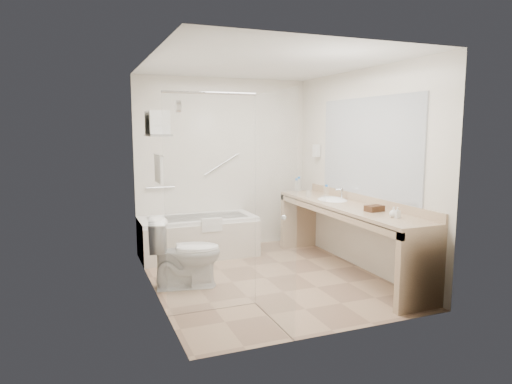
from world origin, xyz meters
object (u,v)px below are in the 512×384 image
object	(u,v)px
water_bottle_left	(326,193)
toilet	(185,253)
bathtub	(198,236)
vanity_counter	(347,221)
amenity_basket	(374,208)

from	to	relation	value
water_bottle_left	toilet	bearing A→B (deg)	-174.71
bathtub	vanity_counter	distance (m)	2.09
toilet	water_bottle_left	size ratio (longest dim) A/B	3.86
bathtub	vanity_counter	size ratio (longest dim) A/B	0.59
vanity_counter	amenity_basket	size ratio (longest dim) A/B	13.50
vanity_counter	water_bottle_left	world-z (taller)	water_bottle_left
water_bottle_left	vanity_counter	bearing A→B (deg)	-78.59
vanity_counter	water_bottle_left	size ratio (longest dim) A/B	13.03
bathtub	amenity_basket	xyz separation A→B (m)	(1.56, -1.89, 0.61)
bathtub	toilet	bearing A→B (deg)	-110.77
vanity_counter	amenity_basket	distance (m)	0.56
toilet	amenity_basket	xyz separation A→B (m)	(2.01, -0.70, 0.49)
vanity_counter	water_bottle_left	xyz separation A→B (m)	(-0.08, 0.38, 0.30)
vanity_counter	water_bottle_left	distance (m)	0.49
amenity_basket	water_bottle_left	size ratio (longest dim) A/B	0.97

